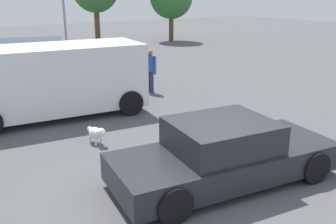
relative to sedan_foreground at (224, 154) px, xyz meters
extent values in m
plane|color=#515154|center=(-0.30, -0.17, -0.58)|extent=(80.00, 80.00, 0.00)
cube|color=#232328|center=(0.03, 0.00, -0.15)|extent=(4.67, 2.31, 0.53)
cube|color=#232328|center=(-0.07, 0.01, 0.40)|extent=(2.08, 1.83, 0.57)
cube|color=slate|center=(0.81, -0.11, 0.40)|extent=(0.25, 1.47, 0.48)
cube|color=slate|center=(-0.95, 0.13, 0.40)|extent=(0.25, 1.47, 0.48)
cylinder|color=black|center=(1.66, 0.61, -0.26)|extent=(0.66, 0.30, 0.64)
cylinder|color=black|center=(1.45, -1.02, -0.26)|extent=(0.66, 0.30, 0.64)
cylinder|color=black|center=(-1.39, 1.01, -0.26)|extent=(0.66, 0.30, 0.64)
cylinder|color=black|center=(-1.61, -0.61, -0.26)|extent=(0.66, 0.30, 0.64)
ellipsoid|color=white|center=(-1.31, 3.22, -0.30)|extent=(0.35, 0.43, 0.28)
sphere|color=white|center=(-1.26, 2.97, -0.22)|extent=(0.22, 0.22, 0.22)
sphere|color=white|center=(-1.25, 2.89, -0.23)|extent=(0.10, 0.10, 0.10)
cylinder|color=white|center=(-1.21, 3.11, -0.50)|extent=(0.06, 0.06, 0.16)
cylinder|color=white|center=(-1.36, 3.08, -0.50)|extent=(0.06, 0.06, 0.16)
cylinder|color=white|center=(-1.26, 3.36, -0.50)|extent=(0.06, 0.06, 0.16)
cylinder|color=white|center=(-1.41, 3.33, -0.50)|extent=(0.06, 0.06, 0.16)
sphere|color=white|center=(-1.36, 3.45, -0.26)|extent=(0.12, 0.12, 0.12)
cube|color=white|center=(-1.37, 5.92, 0.59)|extent=(5.33, 2.58, 1.89)
cylinder|color=black|center=(0.49, 4.74, -0.20)|extent=(0.78, 0.33, 0.76)
cylinder|color=black|center=(0.70, 6.67, -0.20)|extent=(0.78, 0.33, 0.76)
cube|color=slate|center=(-0.16, 8.80, 0.89)|extent=(0.52, 1.61, 0.68)
cylinder|color=black|center=(-0.44, 9.85, -0.18)|extent=(0.84, 0.47, 0.80)
cylinder|color=black|center=(-0.96, 8.06, -0.18)|extent=(0.84, 0.47, 0.80)
cylinder|color=navy|center=(2.39, 6.84, -0.17)|extent=(0.13, 0.13, 0.81)
cylinder|color=navy|center=(2.44, 6.68, -0.17)|extent=(0.13, 0.13, 0.81)
cube|color=#3359B2|center=(2.42, 6.76, 0.51)|extent=(0.35, 0.45, 0.57)
cylinder|color=#3359B2|center=(2.34, 6.98, 0.46)|extent=(0.09, 0.09, 0.67)
cylinder|color=#3359B2|center=(2.49, 6.53, 0.46)|extent=(0.09, 0.09, 0.67)
sphere|color=#936B4C|center=(2.42, 6.76, 0.91)|extent=(0.22, 0.22, 0.22)
cylinder|color=brown|center=(11.73, 19.04, 0.45)|extent=(0.35, 0.35, 2.04)
cylinder|color=brown|center=(6.41, 20.62, 0.72)|extent=(0.37, 0.37, 2.59)
camera|label=1|loc=(-4.62, -4.95, 2.99)|focal=40.11mm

